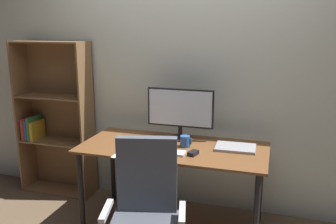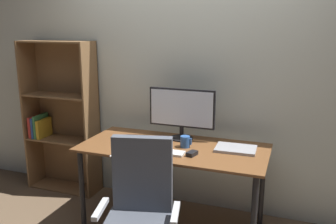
{
  "view_description": "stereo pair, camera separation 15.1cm",
  "coord_description": "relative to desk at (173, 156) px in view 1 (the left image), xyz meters",
  "views": [
    {
      "loc": [
        0.78,
        -2.68,
        1.71
      ],
      "look_at": [
        -0.03,
        -0.03,
        1.04
      ],
      "focal_mm": 37.9,
      "sensor_mm": 36.0,
      "label": 1
    },
    {
      "loc": [
        0.92,
        -2.64,
        1.71
      ],
      "look_at": [
        -0.03,
        -0.03,
        1.04
      ],
      "focal_mm": 37.9,
      "sensor_mm": 36.0,
      "label": 2
    }
  ],
  "objects": [
    {
      "name": "back_wall",
      "position": [
        0.0,
        0.53,
        0.64
      ],
      "size": [
        6.4,
        0.1,
        2.6
      ],
      "primitive_type": "cube",
      "color": "beige",
      "rests_on": "ground"
    },
    {
      "name": "desk",
      "position": [
        0.0,
        0.0,
        0.0
      ],
      "size": [
        1.54,
        0.72,
        0.74
      ],
      "color": "brown",
      "rests_on": "ground"
    },
    {
      "name": "monitor",
      "position": [
        0.0,
        0.22,
        0.34
      ],
      "size": [
        0.59,
        0.2,
        0.45
      ],
      "color": "black",
      "rests_on": "desk"
    },
    {
      "name": "keyboard",
      "position": [
        -0.0,
        -0.17,
        0.09
      ],
      "size": [
        0.29,
        0.11,
        0.02
      ],
      "primitive_type": "cube",
      "rotation": [
        0.0,
        0.0,
        0.02
      ],
      "color": "silver",
      "rests_on": "desk"
    },
    {
      "name": "mouse",
      "position": [
        0.21,
        -0.15,
        0.1
      ],
      "size": [
        0.08,
        0.11,
        0.03
      ],
      "primitive_type": "cube",
      "rotation": [
        0.0,
        0.0,
        -0.28
      ],
      "color": "black",
      "rests_on": "desk"
    },
    {
      "name": "coffee_mug",
      "position": [
        0.1,
        0.02,
        0.13
      ],
      "size": [
        0.1,
        0.08,
        0.09
      ],
      "color": "#285193",
      "rests_on": "desk"
    },
    {
      "name": "laptop",
      "position": [
        0.5,
        0.09,
        0.1
      ],
      "size": [
        0.33,
        0.24,
        0.02
      ],
      "primitive_type": "cube",
      "rotation": [
        0.0,
        0.0,
        0.03
      ],
      "color": "#99999E",
      "rests_on": "desk"
    },
    {
      "name": "paper_sheet",
      "position": [
        -0.27,
        -0.24,
        0.09
      ],
      "size": [
        0.22,
        0.3,
        0.0
      ],
      "primitive_type": "cube",
      "rotation": [
        0.0,
        0.0,
        -0.04
      ],
      "color": "white",
      "rests_on": "desk"
    },
    {
      "name": "office_chair",
      "position": [
        0.03,
        -0.75,
        -0.2
      ],
      "size": [
        0.57,
        0.56,
        1.01
      ],
      "rotation": [
        0.0,
        0.0,
        0.24
      ],
      "color": "#B7BABC",
      "rests_on": "ground"
    },
    {
      "name": "bookshelf",
      "position": [
        -1.38,
        0.36,
        0.12
      ],
      "size": [
        0.77,
        0.28,
        1.57
      ],
      "color": "brown",
      "rests_on": "ground"
    }
  ]
}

